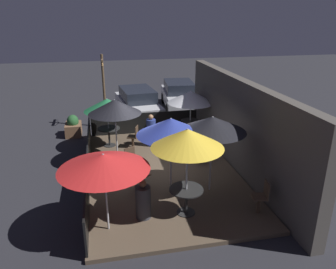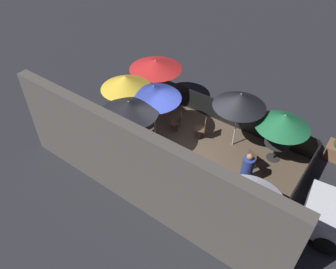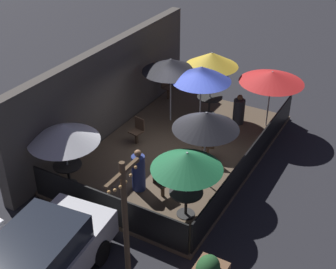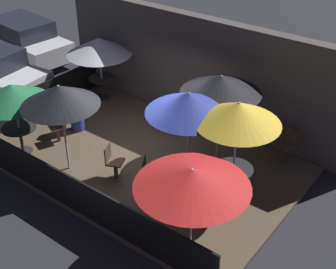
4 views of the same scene
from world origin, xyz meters
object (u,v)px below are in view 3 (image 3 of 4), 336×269
Objects in this scene: patio_chair_1 at (208,145)px; patron_0 at (239,111)px; patio_umbrella_4 at (171,65)px; patio_umbrella_6 at (201,74)px; patio_chair_4 at (161,181)px; patron_1 at (139,172)px; patio_umbrella_5 at (272,77)px; dining_table_0 at (68,169)px; dining_table_1 at (210,100)px; light_post at (126,224)px; patio_chair_3 at (216,130)px; patio_umbrella_3 at (206,121)px; dining_table_2 at (186,196)px; parked_car_0 at (35,267)px; patio_chair_0 at (137,130)px; patio_umbrella_1 at (212,59)px; patio_umbrella_0 at (63,133)px; patio_umbrella_2 at (187,161)px; patio_chair_2 at (167,87)px.

patron_0 is at bearing -23.61° from patio_chair_1.
patio_umbrella_4 is 1.00× the size of patio_umbrella_6.
patio_chair_4 is 0.68× the size of patron_1.
dining_table_0 is (-6.23, 3.91, -1.35)m from patio_umbrella_5.
dining_table_1 is at bearing 97.74° from patio_umbrella_5.
patio_umbrella_5 is 2.46m from patio_umbrella_6.
light_post is at bearing -50.65° from patio_chair_4.
patio_umbrella_6 is 1.79× the size of patron_1.
patio_umbrella_4 is 1.23m from patio_umbrella_6.
patio_chair_3 is (-0.60, -2.08, -1.67)m from patio_umbrella_4.
patio_umbrella_3 is 2.59× the size of dining_table_2.
patio_chair_4 is at bearing 68.58° from dining_table_2.
patio_umbrella_5 is at bearing 75.68° from patron_0.
parked_car_0 reaches higher than patio_chair_1.
patio_umbrella_1 is at bearing 167.02° from patio_chair_0.
patio_umbrella_0 is 3.06m from patio_chair_4.
patio_umbrella_0 is 3.26m from patio_chair_0.
patio_chair_1 is 6.75m from parked_car_0.
patio_umbrella_2 is 0.57× the size of light_post.
patron_0 reaches higher than dining_table_1.
patio_umbrella_1 is at bearing 18.92° from dining_table_2.
light_post is at bearing 162.66° from patio_chair_1.
patron_1 reaches higher than dining_table_2.
dining_table_2 is at bearing -146.17° from patio_umbrella_4.
patio_chair_0 is (2.95, -0.51, -1.29)m from patio_umbrella_0.
patio_chair_4 is (0.39, 1.00, -0.12)m from dining_table_2.
patio_umbrella_5 is at bearing -60.66° from patio_chair_3.
patio_umbrella_5 is (4.16, -0.51, -0.20)m from patio_umbrella_3.
patio_chair_2 is 3.71m from patio_chair_3.
patio_umbrella_1 reaches higher than patio_chair_0.
patron_0 is at bearing 108.79° from patio_umbrella_5.
patio_umbrella_6 reaches higher than patio_chair_4.
dining_table_1 is 0.20× the size of parked_car_0.
parked_car_0 is (-9.75, -2.22, 0.21)m from patio_chair_2.
patio_umbrella_6 is (2.69, 1.46, 0.05)m from patio_umbrella_3.
dining_table_2 is at bearing 177.24° from patio_umbrella_5.
patio_umbrella_6 is at bearing -24.27° from patio_chair_2.
patio_umbrella_6 reaches higher than patio_chair_1.
patio_umbrella_2 is at bearing 168.82° from patio_chair_1.
patio_chair_4 is at bearing 146.77° from patio_umbrella_3.
patio_umbrella_4 is at bearing -8.37° from patio_umbrella_0.
patio_umbrella_2 is 2.20× the size of patio_chair_3.
patio_umbrella_3 is at bearing -58.62° from patio_umbrella_0.
patio_umbrella_6 is 2.55× the size of patio_chair_2.
light_post reaches higher than patio_umbrella_5.
patio_umbrella_1 is 2.65× the size of dining_table_1.
light_post is at bearing 156.38° from patio_chair_3.
patron_0 is at bearing -91.68° from dining_table_1.
patio_chair_2 reaches higher than dining_table_0.
patio_umbrella_5 reaches higher than patron_0.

